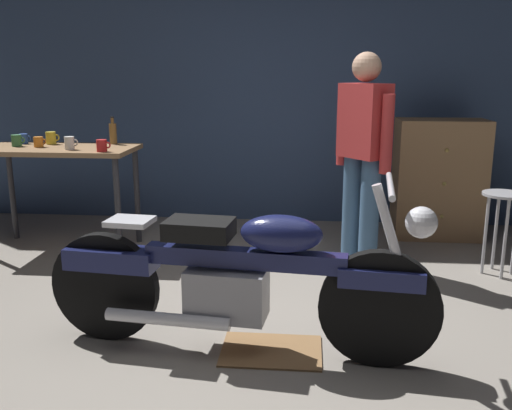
{
  "coord_description": "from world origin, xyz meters",
  "views": [
    {
      "loc": [
        0.33,
        -2.97,
        1.54
      ],
      "look_at": [
        -0.02,
        0.7,
        0.65
      ],
      "focal_mm": 39.44,
      "sensor_mm": 36.0,
      "label": 1
    }
  ],
  "objects_px": {
    "motorcycle": "(238,275)",
    "mug_green_speckled": "(17,141)",
    "wooden_dresser": "(439,179)",
    "bottle": "(113,133)",
    "person_standing": "(363,152)",
    "mug_yellow_tall": "(51,138)",
    "mug_white_ceramic": "(70,143)",
    "mug_blue_enamel": "(24,139)",
    "shop_stool": "(503,211)",
    "mug_red_diner": "(102,146)",
    "mug_orange_travel": "(39,142)"
  },
  "relations": [
    {
      "from": "mug_blue_enamel",
      "to": "bottle",
      "type": "xyz_separation_m",
      "value": [
        0.8,
        0.06,
        0.05
      ]
    },
    {
      "from": "mug_orange_travel",
      "to": "mug_red_diner",
      "type": "bearing_deg",
      "value": -18.52
    },
    {
      "from": "motorcycle",
      "to": "mug_green_speckled",
      "type": "height_order",
      "value": "mug_green_speckled"
    },
    {
      "from": "mug_green_speckled",
      "to": "mug_yellow_tall",
      "type": "distance_m",
      "value": 0.28
    },
    {
      "from": "shop_stool",
      "to": "mug_yellow_tall",
      "type": "distance_m",
      "value": 3.79
    },
    {
      "from": "bottle",
      "to": "mug_white_ceramic",
      "type": "bearing_deg",
      "value": -121.22
    },
    {
      "from": "mug_red_diner",
      "to": "mug_white_ceramic",
      "type": "bearing_deg",
      "value": 163.67
    },
    {
      "from": "wooden_dresser",
      "to": "mug_yellow_tall",
      "type": "distance_m",
      "value": 3.53
    },
    {
      "from": "mug_yellow_tall",
      "to": "bottle",
      "type": "bearing_deg",
      "value": 7.07
    },
    {
      "from": "wooden_dresser",
      "to": "bottle",
      "type": "height_order",
      "value": "bottle"
    },
    {
      "from": "mug_red_diner",
      "to": "bottle",
      "type": "distance_m",
      "value": 0.48
    },
    {
      "from": "mug_white_ceramic",
      "to": "mug_blue_enamel",
      "type": "relative_size",
      "value": 1.1
    },
    {
      "from": "motorcycle",
      "to": "mug_blue_enamel",
      "type": "distance_m",
      "value": 2.91
    },
    {
      "from": "mug_white_ceramic",
      "to": "mug_yellow_tall",
      "type": "bearing_deg",
      "value": 133.87
    },
    {
      "from": "wooden_dresser",
      "to": "mug_blue_enamel",
      "type": "distance_m",
      "value": 3.78
    },
    {
      "from": "mug_blue_enamel",
      "to": "person_standing",
      "type": "bearing_deg",
      "value": -7.71
    },
    {
      "from": "mug_green_speckled",
      "to": "mug_blue_enamel",
      "type": "height_order",
      "value": "mug_green_speckled"
    },
    {
      "from": "mug_yellow_tall",
      "to": "mug_white_ceramic",
      "type": "height_order",
      "value": "mug_yellow_tall"
    },
    {
      "from": "shop_stool",
      "to": "bottle",
      "type": "distance_m",
      "value": 3.28
    },
    {
      "from": "motorcycle",
      "to": "person_standing",
      "type": "bearing_deg",
      "value": 68.66
    },
    {
      "from": "shop_stool",
      "to": "bottle",
      "type": "xyz_separation_m",
      "value": [
        -3.19,
        0.55,
        0.5
      ]
    },
    {
      "from": "mug_green_speckled",
      "to": "person_standing",
      "type": "bearing_deg",
      "value": -4.31
    },
    {
      "from": "person_standing",
      "to": "shop_stool",
      "type": "distance_m",
      "value": 1.14
    },
    {
      "from": "person_standing",
      "to": "mug_orange_travel",
      "type": "xyz_separation_m",
      "value": [
        -2.7,
        0.19,
        0.02
      ]
    },
    {
      "from": "mug_orange_travel",
      "to": "bottle",
      "type": "distance_m",
      "value": 0.62
    },
    {
      "from": "shop_stool",
      "to": "mug_red_diner",
      "type": "xyz_separation_m",
      "value": [
        -3.12,
        0.07,
        0.45
      ]
    },
    {
      "from": "mug_blue_enamel",
      "to": "bottle",
      "type": "distance_m",
      "value": 0.8
    },
    {
      "from": "person_standing",
      "to": "wooden_dresser",
      "type": "relative_size",
      "value": 1.52
    },
    {
      "from": "shop_stool",
      "to": "mug_green_speckled",
      "type": "relative_size",
      "value": 5.48
    },
    {
      "from": "wooden_dresser",
      "to": "bottle",
      "type": "xyz_separation_m",
      "value": [
        -2.93,
        -0.45,
        0.45
      ]
    },
    {
      "from": "motorcycle",
      "to": "person_standing",
      "type": "relative_size",
      "value": 1.31
    },
    {
      "from": "mug_green_speckled",
      "to": "wooden_dresser",
      "type": "bearing_deg",
      "value": 10.53
    },
    {
      "from": "mug_yellow_tall",
      "to": "mug_blue_enamel",
      "type": "distance_m",
      "value": 0.26
    },
    {
      "from": "shop_stool",
      "to": "mug_blue_enamel",
      "type": "distance_m",
      "value": 4.04
    },
    {
      "from": "bottle",
      "to": "motorcycle",
      "type": "bearing_deg",
      "value": -55.33
    },
    {
      "from": "mug_white_ceramic",
      "to": "shop_stool",
      "type": "bearing_deg",
      "value": -2.74
    },
    {
      "from": "mug_yellow_tall",
      "to": "bottle",
      "type": "distance_m",
      "value": 0.54
    },
    {
      "from": "motorcycle",
      "to": "bottle",
      "type": "relative_size",
      "value": 9.07
    },
    {
      "from": "mug_white_ceramic",
      "to": "bottle",
      "type": "distance_m",
      "value": 0.45
    },
    {
      "from": "wooden_dresser",
      "to": "mug_blue_enamel",
      "type": "height_order",
      "value": "wooden_dresser"
    },
    {
      "from": "motorcycle",
      "to": "mug_green_speckled",
      "type": "xyz_separation_m",
      "value": [
        -2.12,
        1.72,
        0.5
      ]
    },
    {
      "from": "mug_yellow_tall",
      "to": "mug_white_ceramic",
      "type": "relative_size",
      "value": 1.06
    },
    {
      "from": "person_standing",
      "to": "mug_red_diner",
      "type": "distance_m",
      "value": 2.07
    },
    {
      "from": "mug_orange_travel",
      "to": "wooden_dresser",
      "type": "bearing_deg",
      "value": 11.61
    },
    {
      "from": "person_standing",
      "to": "mug_red_diner",
      "type": "height_order",
      "value": "person_standing"
    },
    {
      "from": "mug_white_ceramic",
      "to": "bottle",
      "type": "relative_size",
      "value": 0.48
    },
    {
      "from": "motorcycle",
      "to": "mug_green_speckled",
      "type": "relative_size",
      "value": 18.69
    },
    {
      "from": "bottle",
      "to": "person_standing",
      "type": "bearing_deg",
      "value": -11.96
    },
    {
      "from": "person_standing",
      "to": "mug_blue_enamel",
      "type": "relative_size",
      "value": 15.94
    },
    {
      "from": "mug_red_diner",
      "to": "mug_blue_enamel",
      "type": "xyz_separation_m",
      "value": [
        -0.87,
        0.42,
        -0.0
      ]
    }
  ]
}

